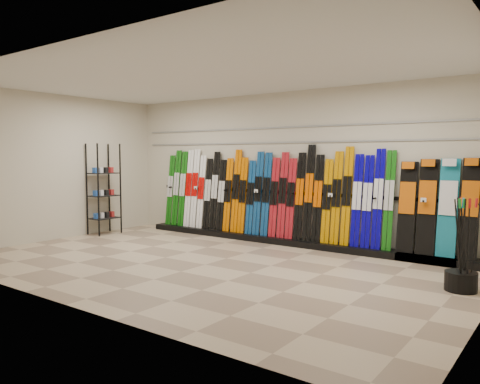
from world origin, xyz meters
The scene contains 12 objects.
floor centered at (0.00, 0.00, 0.00)m, with size 8.00×8.00×0.00m, color gray.
back_wall centered at (0.00, 2.50, 1.50)m, with size 8.00×8.00×0.00m, color beige.
left_wall centered at (-4.00, 0.00, 1.50)m, with size 5.00×5.00×0.00m, color beige.
ceiling centered at (0.00, 0.00, 3.00)m, with size 8.00×8.00×0.00m, color silver.
ski_rack_base centered at (0.22, 2.28, 0.06)m, with size 8.00×0.40×0.12m, color black.
skis centered at (-0.44, 2.33, 0.95)m, with size 5.38×0.24×1.83m.
snowboards centered at (2.93, 2.36, 0.90)m, with size 1.25×0.24×1.58m.
accessory_rack centered at (-3.75, 0.96, 1.00)m, with size 0.40×0.60×2.00m, color black.
pole_bin centered at (3.60, 0.83, 0.12)m, with size 0.40×0.40×0.25m, color black.
ski_poles centered at (3.61, 0.86, 0.61)m, with size 0.28×0.36×1.18m.
slatwall_rail_0 centered at (0.00, 2.48, 2.00)m, with size 7.60×0.02×0.03m, color gray.
slatwall_rail_1 centered at (0.00, 2.48, 2.30)m, with size 7.60×0.02×0.03m, color gray.
Camera 1 is at (4.78, -5.60, 1.73)m, focal length 35.00 mm.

